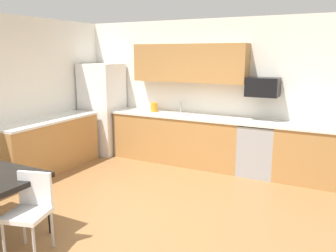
{
  "coord_description": "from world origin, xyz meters",
  "views": [
    {
      "loc": [
        2.34,
        -3.54,
        2.08
      ],
      "look_at": [
        0.0,
        1.0,
        1.0
      ],
      "focal_mm": 36.9,
      "sensor_mm": 36.0,
      "label": 1
    }
  ],
  "objects_px": {
    "oven_range": "(258,149)",
    "microwave": "(263,87)",
    "refrigerator": "(103,109)",
    "kettle": "(154,108)",
    "chair_near_table": "(30,207)"
  },
  "relations": [
    {
      "from": "oven_range",
      "to": "microwave",
      "type": "bearing_deg",
      "value": 90.0
    },
    {
      "from": "refrigerator",
      "to": "microwave",
      "type": "height_order",
      "value": "refrigerator"
    },
    {
      "from": "oven_range",
      "to": "kettle",
      "type": "distance_m",
      "value": 2.17
    },
    {
      "from": "microwave",
      "to": "kettle",
      "type": "height_order",
      "value": "microwave"
    },
    {
      "from": "microwave",
      "to": "refrigerator",
      "type": "bearing_deg",
      "value": -176.85
    },
    {
      "from": "oven_range",
      "to": "kettle",
      "type": "relative_size",
      "value": 4.55
    },
    {
      "from": "kettle",
      "to": "oven_range",
      "type": "bearing_deg",
      "value": -1.37
    },
    {
      "from": "kettle",
      "to": "refrigerator",
      "type": "bearing_deg",
      "value": -173.69
    },
    {
      "from": "chair_near_table",
      "to": "kettle",
      "type": "xyz_separation_m",
      "value": [
        -0.52,
        3.56,
        0.52
      ]
    },
    {
      "from": "chair_near_table",
      "to": "kettle",
      "type": "height_order",
      "value": "kettle"
    },
    {
      "from": "oven_range",
      "to": "microwave",
      "type": "distance_m",
      "value": 1.07
    },
    {
      "from": "microwave",
      "to": "chair_near_table",
      "type": "distance_m",
      "value": 4.07
    },
    {
      "from": "refrigerator",
      "to": "oven_range",
      "type": "relative_size",
      "value": 2.05
    },
    {
      "from": "chair_near_table",
      "to": "microwave",
      "type": "bearing_deg",
      "value": 66.5
    },
    {
      "from": "oven_range",
      "to": "chair_near_table",
      "type": "xyz_separation_m",
      "value": [
        -1.57,
        -3.51,
        0.05
      ]
    }
  ]
}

